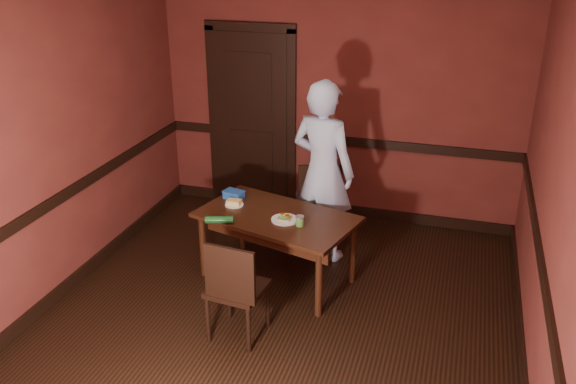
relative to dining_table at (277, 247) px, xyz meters
The scene contains 21 objects.
floor 0.76m from the dining_table, 72.99° to the right, with size 4.00×4.50×0.01m, color black.
wall_back 1.90m from the dining_table, 82.82° to the left, with size 4.00×0.02×2.70m, color #5D221C.
wall_front 3.09m from the dining_table, 86.05° to the right, with size 4.00×0.02×2.70m, color #5D221C.
wall_left 2.17m from the dining_table, 159.96° to the right, with size 0.02×4.50×2.70m, color #5D221C.
wall_right 2.51m from the dining_table, 16.60° to the right, with size 0.02×4.50×2.70m, color #5D221C.
dado_back 1.69m from the dining_table, 82.75° to the left, with size 4.00×0.03×0.10m, color black.
dado_left 1.98m from the dining_table, 159.81° to the right, with size 0.03×4.50×0.10m, color black.
dado_right 2.35m from the dining_table, 16.71° to the right, with size 0.03×4.50×0.10m, color black.
baseboard_back 1.61m from the dining_table, 82.75° to the left, with size 4.00×0.03×0.12m, color black.
baseboard_left 1.92m from the dining_table, 159.81° to the right, with size 0.03×4.50×0.12m, color black.
baseboard_right 2.30m from the dining_table, 16.71° to the right, with size 0.03×4.50×0.12m, color black.
door 1.91m from the dining_table, 117.13° to the left, with size 1.05×0.07×2.20m.
dining_table is the anchor object (origin of this frame).
chair_far 0.54m from the dining_table, 71.63° to the left, with size 0.44×0.44×0.94m, color black, non-canonical shape.
chair_near 0.93m from the dining_table, 92.22° to the right, with size 0.42×0.42×0.90m, color black, non-canonical shape.
person 0.88m from the dining_table, 64.85° to the left, with size 0.66×0.43×1.81m, color #ACC0E0.
sandwich_plate 0.37m from the dining_table, 38.89° to the right, with size 0.24×0.24×0.06m.
sauce_jar 0.48m from the dining_table, 28.85° to the right, with size 0.08×0.08×0.09m.
cheese_saucer 0.58m from the dining_table, 168.27° to the left, with size 0.18×0.18×0.06m.
food_tub 0.68m from the dining_table, 154.99° to the left, with size 0.22×0.17×0.08m.
wrapped_veg 0.65m from the dining_table, 145.19° to the right, with size 0.07×0.07×0.25m, color #124518.
Camera 1 is at (1.35, -4.13, 3.07)m, focal length 38.00 mm.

